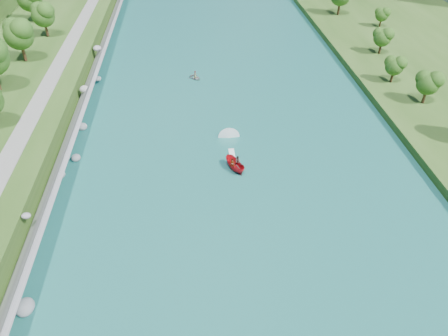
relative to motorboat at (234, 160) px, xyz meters
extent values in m
plane|color=#2D5119|center=(0.44, -16.02, -0.83)|extent=(260.00, 260.00, 0.00)
cube|color=#19615E|center=(0.44, 3.98, -0.78)|extent=(55.00, 240.00, 0.10)
cube|color=slate|center=(-25.41, 3.98, 0.97)|extent=(3.54, 236.00, 4.05)
ellipsoid|color=gray|center=(-24.30, -23.88, -0.26)|extent=(1.89, 2.32, 1.46)
ellipsoid|color=gray|center=(-26.38, -12.91, 2.62)|extent=(1.13, 0.92, 0.70)
ellipsoid|color=gray|center=(-25.03, -2.39, 0.72)|extent=(1.48, 1.46, 0.99)
ellipsoid|color=gray|center=(-24.04, 3.21, -0.34)|extent=(1.44, 1.59, 1.07)
ellipsoid|color=gray|center=(-24.59, 12.37, -0.26)|extent=(1.62, 1.65, 1.29)
ellipsoid|color=gray|center=(-25.73, 23.31, 1.45)|extent=(1.76, 1.89, 1.28)
ellipsoid|color=gray|center=(-24.47, 30.62, 0.16)|extent=(1.31, 1.64, 0.90)
ellipsoid|color=gray|center=(-25.98, 42.29, 2.10)|extent=(1.74, 2.09, 1.21)
cube|color=gray|center=(-32.06, 3.98, 2.72)|extent=(3.00, 200.00, 0.10)
ellipsoid|color=#184913|center=(-39.23, 35.13, 7.84)|extent=(6.21, 6.21, 10.34)
ellipsoid|color=#184913|center=(-38.10, 49.49, 7.26)|extent=(5.50, 5.50, 9.17)
ellipsoid|color=#184913|center=(-43.82, 60.55, 7.92)|extent=(6.30, 6.30, 10.50)
ellipsoid|color=#184913|center=(35.95, 13.92, 4.29)|extent=(4.35, 4.35, 7.24)
ellipsoid|color=#184913|center=(33.63, 22.80, 3.84)|extent=(3.80, 3.80, 6.34)
ellipsoid|color=#184913|center=(36.85, 37.36, 4.11)|extent=(4.13, 4.13, 6.89)
ellipsoid|color=#184913|center=(43.68, 54.77, 3.59)|extent=(3.51, 3.51, 5.85)
imported|color=#B00E16|center=(-0.01, -1.35, 0.11)|extent=(3.33, 4.64, 1.68)
imported|color=#66605B|center=(-0.41, -1.75, 0.50)|extent=(0.66, 0.45, 1.77)
imported|color=#66605B|center=(0.49, -0.85, 0.41)|extent=(0.96, 0.89, 1.58)
cube|color=white|center=(-0.01, 1.65, -0.70)|extent=(0.90, 5.00, 0.06)
imported|color=gray|center=(-4.74, 30.76, -0.42)|extent=(3.45, 3.66, 0.62)
imported|color=#66605B|center=(-4.74, 30.76, 0.23)|extent=(0.77, 0.58, 1.42)
camera|label=1|loc=(-6.26, -53.32, 38.10)|focal=35.00mm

